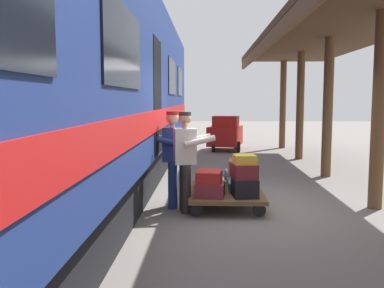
# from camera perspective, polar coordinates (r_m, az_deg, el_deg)

# --- Properties ---
(ground_plane) EXTENTS (60.00, 60.00, 0.00)m
(ground_plane) POSITION_cam_1_polar(r_m,az_deg,el_deg) (7.69, 8.35, -8.41)
(ground_plane) COLOR slate
(platform_canopy) EXTENTS (3.20, 19.49, 3.56)m
(platform_canopy) POSITION_cam_1_polar(r_m,az_deg,el_deg) (8.06, 23.93, 15.21)
(platform_canopy) COLOR brown
(platform_canopy) RESTS_ON ground_plane
(train_car) EXTENTS (3.02, 17.00, 4.00)m
(train_car) POSITION_cam_1_polar(r_m,az_deg,el_deg) (7.77, -15.77, 6.92)
(train_car) COLOR navy
(train_car) RESTS_ON ground_plane
(luggage_cart) EXTENTS (1.28, 1.73, 0.29)m
(luggage_cart) POSITION_cam_1_polar(r_m,az_deg,el_deg) (7.67, 4.60, -6.53)
(luggage_cart) COLOR brown
(luggage_cart) RESTS_ON ground_plane
(suitcase_slate_roller) EXTENTS (0.54, 0.67, 0.19)m
(suitcase_slate_roller) POSITION_cam_1_polar(r_m,az_deg,el_deg) (8.10, 2.41, -4.86)
(suitcase_slate_roller) COLOR #4C515B
(suitcase_slate_roller) RESTS_ON luggage_cart
(suitcase_burgundy_valise) EXTENTS (0.52, 0.56, 0.23)m
(suitcase_burgundy_valise) POSITION_cam_1_polar(r_m,az_deg,el_deg) (7.16, 2.45, -6.13)
(suitcase_burgundy_valise) COLOR maroon
(suitcase_burgundy_valise) RESTS_ON luggage_cart
(suitcase_gray_aluminum) EXTENTS (0.58, 0.64, 0.27)m
(suitcase_gray_aluminum) POSITION_cam_1_polar(r_m,az_deg,el_deg) (8.11, 6.51, -4.57)
(suitcase_gray_aluminum) COLOR #9EA0A5
(suitcase_gray_aluminum) RESTS_ON luggage_cart
(suitcase_black_hardshell) EXTENTS (0.45, 0.54, 0.30)m
(suitcase_black_hardshell) POSITION_cam_1_polar(r_m,az_deg,el_deg) (7.18, 7.09, -5.85)
(suitcase_black_hardshell) COLOR black
(suitcase_black_hardshell) RESTS_ON luggage_cart
(suitcase_teal_softside) EXTENTS (0.51, 0.50, 0.17)m
(suitcase_teal_softside) POSITION_cam_1_polar(r_m,az_deg,el_deg) (7.66, 6.77, -5.59)
(suitcase_teal_softside) COLOR #1E666B
(suitcase_teal_softside) RESTS_ON luggage_cart
(suitcase_tan_vintage) EXTENTS (0.56, 0.59, 0.20)m
(suitcase_tan_vintage) POSITION_cam_1_polar(r_m,az_deg,el_deg) (7.63, 2.43, -5.47)
(suitcase_tan_vintage) COLOR tan
(suitcase_tan_vintage) RESTS_ON luggage_cart
(suitcase_maroon_trunk) EXTENTS (0.46, 0.52, 0.25)m
(suitcase_maroon_trunk) POSITION_cam_1_polar(r_m,az_deg,el_deg) (7.14, 7.02, -3.67)
(suitcase_maroon_trunk) COLOR maroon
(suitcase_maroon_trunk) RESTS_ON suitcase_black_hardshell
(suitcase_brown_leather) EXTENTS (0.47, 0.59, 0.22)m
(suitcase_brown_leather) POSITION_cam_1_polar(r_m,az_deg,el_deg) (8.06, 6.47, -2.89)
(suitcase_brown_leather) COLOR brown
(suitcase_brown_leather) RESTS_ON suitcase_gray_aluminum
(suitcase_red_plastic) EXTENTS (0.46, 0.54, 0.20)m
(suitcase_red_plastic) POSITION_cam_1_polar(r_m,az_deg,el_deg) (7.13, 2.33, -4.43)
(suitcase_red_plastic) COLOR #AD231E
(suitcase_red_plastic) RESTS_ON suitcase_burgundy_valise
(suitcase_yellow_case) EXTENTS (0.38, 0.41, 0.15)m
(suitcase_yellow_case) POSITION_cam_1_polar(r_m,az_deg,el_deg) (7.15, 7.10, -2.04)
(suitcase_yellow_case) COLOR gold
(suitcase_yellow_case) RESTS_ON suitcase_maroon_trunk
(porter_in_overalls) EXTENTS (0.68, 0.45, 1.70)m
(porter_in_overalls) POSITION_cam_1_polar(r_m,az_deg,el_deg) (7.45, -2.78, -1.57)
(porter_in_overalls) COLOR navy
(porter_in_overalls) RESTS_ON ground_plane
(porter_by_door) EXTENTS (0.72, 0.53, 1.70)m
(porter_by_door) POSITION_cam_1_polar(r_m,az_deg,el_deg) (7.14, -0.79, -1.89)
(porter_by_door) COLOR #332D28
(porter_by_door) RESTS_ON ground_plane
(baggage_tug) EXTENTS (1.43, 1.89, 1.30)m
(baggage_tug) POSITION_cam_1_polar(r_m,az_deg,el_deg) (15.88, 4.51, 1.38)
(baggage_tug) COLOR #B21E19
(baggage_tug) RESTS_ON ground_plane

